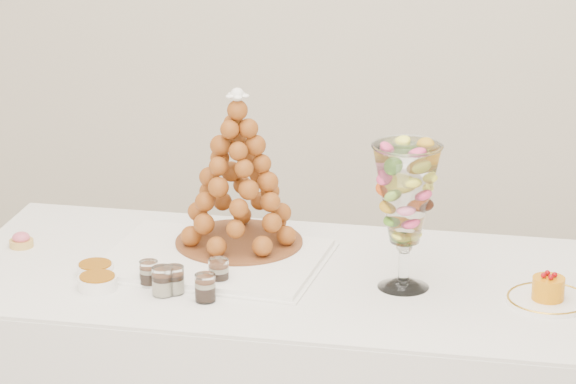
# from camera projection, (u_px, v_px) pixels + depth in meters

# --- Properties ---
(lace_tray) EXTENTS (0.57, 0.45, 0.02)m
(lace_tray) POSITION_uv_depth(u_px,v_px,m) (214.00, 259.00, 3.47)
(lace_tray) COLOR white
(lace_tray) RESTS_ON buffet_table
(macaron_vase) EXTENTS (0.16, 0.16, 0.36)m
(macaron_vase) POSITION_uv_depth(u_px,v_px,m) (406.00, 196.00, 3.25)
(macaron_vase) COLOR white
(macaron_vase) RESTS_ON buffet_table
(cake_plate) EXTENTS (0.20, 0.20, 0.01)m
(cake_plate) POSITION_uv_depth(u_px,v_px,m) (548.00, 300.00, 3.23)
(cake_plate) COLOR white
(cake_plate) RESTS_ON buffet_table
(pink_tart) EXTENTS (0.06, 0.06, 0.04)m
(pink_tart) POSITION_uv_depth(u_px,v_px,m) (21.00, 241.00, 3.57)
(pink_tart) COLOR tan
(pink_tart) RESTS_ON buffet_table
(verrine_a) EXTENTS (0.05, 0.05, 0.06)m
(verrine_a) POSITION_uv_depth(u_px,v_px,m) (149.00, 273.00, 3.32)
(verrine_a) COLOR white
(verrine_a) RESTS_ON buffet_table
(verrine_b) EXTENTS (0.05, 0.05, 0.07)m
(verrine_b) POSITION_uv_depth(u_px,v_px,m) (174.00, 280.00, 3.27)
(verrine_b) COLOR white
(verrine_b) RESTS_ON buffet_table
(verrine_c) EXTENTS (0.06, 0.06, 0.07)m
(verrine_c) POSITION_uv_depth(u_px,v_px,m) (219.00, 272.00, 3.32)
(verrine_c) COLOR white
(verrine_c) RESTS_ON buffet_table
(verrine_d) EXTENTS (0.07, 0.07, 0.07)m
(verrine_d) POSITION_uv_depth(u_px,v_px,m) (163.00, 281.00, 3.26)
(verrine_d) COLOR white
(verrine_d) RESTS_ON buffet_table
(verrine_e) EXTENTS (0.05, 0.05, 0.07)m
(verrine_e) POSITION_uv_depth(u_px,v_px,m) (205.00, 288.00, 3.23)
(verrine_e) COLOR white
(verrine_e) RESTS_ON buffet_table
(ramekin_back) EXTENTS (0.09, 0.09, 0.03)m
(ramekin_back) POSITION_uv_depth(u_px,v_px,m) (95.00, 270.00, 3.38)
(ramekin_back) COLOR white
(ramekin_back) RESTS_ON buffet_table
(ramekin_front) EXTENTS (0.10, 0.10, 0.03)m
(ramekin_front) POSITION_uv_depth(u_px,v_px,m) (97.00, 283.00, 3.31)
(ramekin_front) COLOR white
(ramekin_front) RESTS_ON buffet_table
(croquembouche) EXTENTS (0.33, 0.33, 0.41)m
(croquembouche) POSITION_uv_depth(u_px,v_px,m) (238.00, 169.00, 3.49)
(croquembouche) COLOR brown
(croquembouche) RESTS_ON lace_tray
(mousse_cake) EXTENTS (0.08, 0.08, 0.07)m
(mousse_cake) POSITION_uv_depth(u_px,v_px,m) (548.00, 288.00, 3.22)
(mousse_cake) COLOR orange
(mousse_cake) RESTS_ON cake_plate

